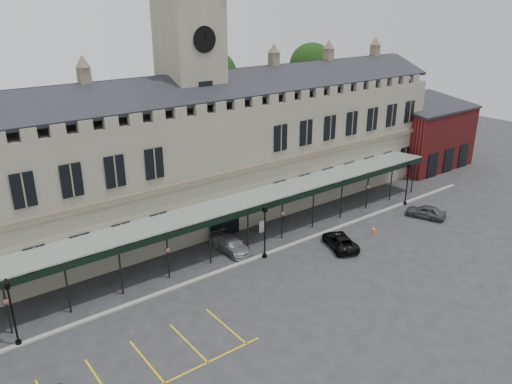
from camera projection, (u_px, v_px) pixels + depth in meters
ground at (301, 283)px, 39.93m from camera, size 140.00×140.00×0.00m
station_building at (195, 159)px, 49.41m from camera, size 60.00×10.36×17.30m
clock_tower at (192, 92)px, 47.09m from camera, size 5.60×5.60×24.80m
canopy at (246, 225)px, 44.60m from camera, size 50.00×4.10×4.30m
brick_annex at (424, 135)px, 67.34m from camera, size 12.40×8.36×9.23m
kerb at (259, 256)px, 43.99m from camera, size 60.00×0.40×0.12m
parking_markings at (150, 366)px, 30.88m from camera, size 16.00×6.00×0.01m
tree_behind_mid at (212, 77)px, 58.42m from camera, size 6.00×6.00×16.00m
tree_behind_right at (311, 67)px, 67.49m from camera, size 6.00×6.00×16.00m
lamp_post_left at (11, 306)px, 31.68m from camera, size 0.48×0.48×5.06m
lamp_post_mid at (265, 226)px, 42.86m from camera, size 0.49×0.49×5.13m
lamp_post_right at (408, 179)px, 54.31m from camera, size 0.47×0.47×4.98m
traffic_cone at (374, 230)px, 48.54m from camera, size 0.39×0.39×0.62m
sign_board at (262, 227)px, 48.55m from camera, size 0.69×0.06×1.19m
bollard_left at (223, 239)px, 46.40m from camera, size 0.16×0.16×0.88m
bollard_right at (283, 218)px, 50.85m from camera, size 0.15×0.15×0.84m
car_taxi at (231, 244)px, 44.80m from camera, size 1.98×4.65×1.34m
car_van at (340, 241)px, 45.54m from camera, size 3.62×5.01×1.27m
car_right_a at (426, 212)px, 51.78m from camera, size 2.92×4.31×1.36m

